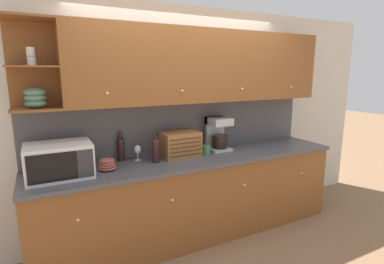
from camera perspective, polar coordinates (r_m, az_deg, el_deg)
name	(u,v)px	position (r m, az deg, el deg)	size (l,w,h in m)	color
ground_plane	(184,222)	(3.97, -1.56, -16.71)	(24.00, 24.00, 0.00)	#896647
wall_back	(182,120)	(3.57, -1.88, 2.21)	(5.88, 0.06, 2.60)	beige
counter_unit	(196,196)	(3.51, 0.75, -12.17)	(3.50, 0.67, 0.94)	brown
backsplash_panel	(184,126)	(3.55, -1.63, 1.10)	(3.48, 0.01, 0.60)	#4C4C51
upper_cabinets	(203,66)	(3.43, 2.03, 12.38)	(3.48, 0.35, 0.79)	brown
microwave	(59,160)	(2.95, -23.98, -4.96)	(0.56, 0.42, 0.31)	silver
bowl_stack_on_counter	(107,165)	(3.02, -15.84, -5.98)	(0.17, 0.17, 0.12)	#9E473D
second_wine_bottle	(121,147)	(3.28, -13.38, -2.88)	(0.08, 0.08, 0.32)	black
wine_glass	(138,150)	(3.25, -10.33, -3.41)	(0.07, 0.07, 0.17)	silver
wine_bottle	(155,149)	(3.15, -6.98, -3.26)	(0.08, 0.08, 0.31)	black
bread_box	(180,144)	(3.35, -2.30, -2.32)	(0.41, 0.30, 0.28)	#996033
mug	(206,149)	(3.47, 2.73, -3.34)	(0.10, 0.09, 0.11)	#4C845B
coffee_maker	(218,133)	(3.64, 4.94, -0.28)	(0.25, 0.26, 0.40)	#B7B7BC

